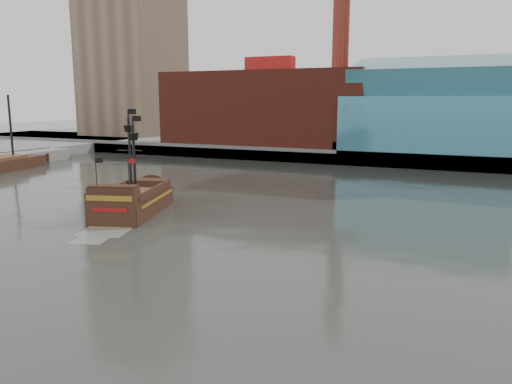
% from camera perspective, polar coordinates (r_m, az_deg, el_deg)
% --- Properties ---
extents(ground, '(400.00, 400.00, 0.00)m').
position_cam_1_polar(ground, '(32.19, -12.10, -10.40)').
color(ground, '#282A25').
rests_on(ground, ground).
extents(promenade_far, '(220.00, 60.00, 2.00)m').
position_cam_1_polar(promenade_far, '(117.94, 15.34, 5.05)').
color(promenade_far, slate).
rests_on(promenade_far, ground).
extents(seawall, '(220.00, 1.00, 2.60)m').
position_cam_1_polar(seawall, '(89.03, 12.34, 3.74)').
color(seawall, '#4C4C49').
rests_on(seawall, ground).
extents(skyline, '(149.00, 45.00, 62.00)m').
position_cam_1_polar(skyline, '(110.21, 18.10, 16.84)').
color(skyline, brown).
rests_on(skyline, promenade_far).
extents(pirate_ship, '(8.69, 15.65, 11.23)m').
position_cam_1_polar(pirate_ship, '(51.93, -13.86, -1.31)').
color(pirate_ship, black).
rests_on(pirate_ship, ground).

